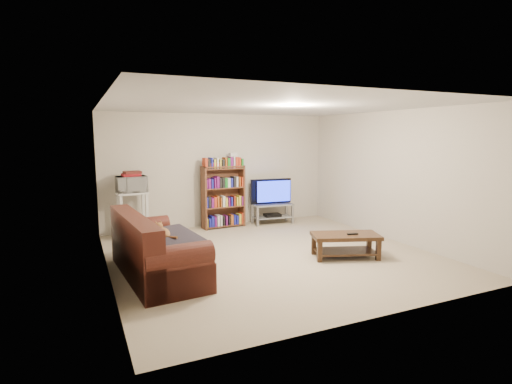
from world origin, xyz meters
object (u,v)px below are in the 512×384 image
sofa (152,254)px  bookshelf (223,196)px  coffee_table (345,241)px  tv_stand (272,210)px

sofa → bookshelf: bookshelf is taller
coffee_table → bookshelf: bearing=130.1°
bookshelf → coffee_table: bearing=-72.7°
tv_stand → bookshelf: bookshelf is taller
coffee_table → tv_stand: (0.06, 2.73, 0.04)m
coffee_table → bookshelf: bookshelf is taller
tv_stand → bookshelf: 1.18m
sofa → tv_stand: (3.04, 2.33, -0.01)m
coffee_table → tv_stand: tv_stand is taller
sofa → bookshelf: 3.13m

